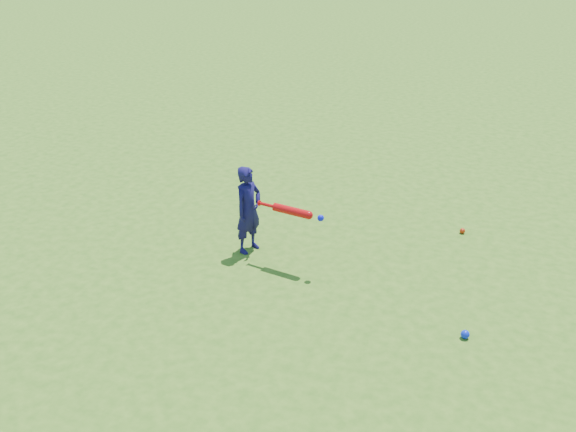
% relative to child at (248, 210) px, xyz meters
% --- Properties ---
extents(ground, '(80.00, 80.00, 0.00)m').
position_rel_child_xyz_m(ground, '(-0.52, 0.31, -0.50)').
color(ground, '#396818').
rests_on(ground, ground).
extents(child, '(0.34, 0.42, 0.99)m').
position_rel_child_xyz_m(child, '(0.00, 0.00, 0.00)').
color(child, '#16104B').
rests_on(child, ground).
extents(ground_ball_red, '(0.06, 0.06, 0.06)m').
position_rel_child_xyz_m(ground_ball_red, '(2.18, 1.29, -0.47)').
color(ground_ball_red, red).
rests_on(ground_ball_red, ground).
extents(ground_ball_blue, '(0.08, 0.08, 0.08)m').
position_rel_child_xyz_m(ground_ball_blue, '(2.48, -0.80, -0.46)').
color(ground_ball_blue, '#0D25E9').
rests_on(ground_ball_blue, ground).
extents(bat_swing, '(0.77, 0.17, 0.09)m').
position_rel_child_xyz_m(bat_swing, '(0.59, -0.14, 0.14)').
color(bat_swing, red).
rests_on(bat_swing, ground).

